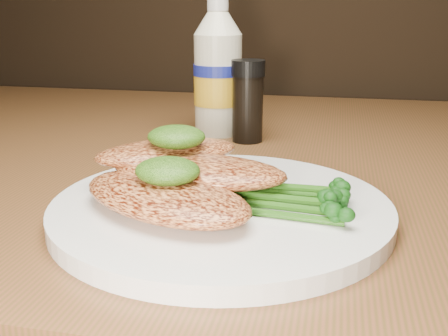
# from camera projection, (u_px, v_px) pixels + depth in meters

# --- Properties ---
(plate) EXTENTS (0.28, 0.28, 0.01)m
(plate) POSITION_uv_depth(u_px,v_px,m) (221.00, 208.00, 0.43)
(plate) COLOR white
(plate) RESTS_ON dining_table
(chicken_front) EXTENTS (0.18, 0.14, 0.02)m
(chicken_front) POSITION_uv_depth(u_px,v_px,m) (165.00, 197.00, 0.40)
(chicken_front) COLOR #D37C43
(chicken_front) RESTS_ON plate
(chicken_mid) EXTENTS (0.16, 0.09, 0.02)m
(chicken_mid) POSITION_uv_depth(u_px,v_px,m) (198.00, 171.00, 0.44)
(chicken_mid) COLOR #D37C43
(chicken_mid) RESTS_ON plate
(chicken_back) EXTENTS (0.14, 0.13, 0.02)m
(chicken_back) POSITION_uv_depth(u_px,v_px,m) (167.00, 152.00, 0.47)
(chicken_back) COLOR #D37C43
(chicken_back) RESTS_ON plate
(pesto_front) EXTENTS (0.06, 0.06, 0.02)m
(pesto_front) POSITION_uv_depth(u_px,v_px,m) (168.00, 171.00, 0.40)
(pesto_front) COLOR #123207
(pesto_front) RESTS_ON chicken_front
(pesto_back) EXTENTS (0.06, 0.05, 0.02)m
(pesto_back) POSITION_uv_depth(u_px,v_px,m) (176.00, 137.00, 0.46)
(pesto_back) COLOR #123207
(pesto_back) RESTS_ON chicken_back
(broccolini_bundle) EXTENTS (0.16, 0.14, 0.02)m
(broccolini_bundle) POSITION_uv_depth(u_px,v_px,m) (276.00, 194.00, 0.42)
(broccolini_bundle) COLOR #225312
(broccolini_bundle) RESTS_ON plate
(mayo_bottle) EXTENTS (0.08, 0.08, 0.18)m
(mayo_bottle) POSITION_uv_depth(u_px,v_px,m) (218.00, 65.00, 0.70)
(mayo_bottle) COLOR beige
(mayo_bottle) RESTS_ON dining_table
(pepper_grinder) EXTENTS (0.05, 0.05, 0.10)m
(pepper_grinder) POSITION_uv_depth(u_px,v_px,m) (248.00, 101.00, 0.66)
(pepper_grinder) COLOR black
(pepper_grinder) RESTS_ON dining_table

